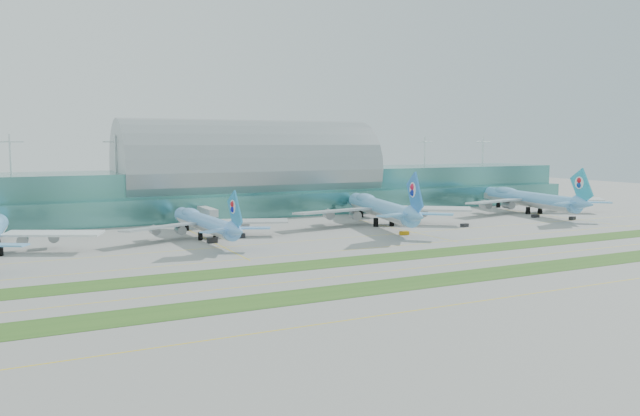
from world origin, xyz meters
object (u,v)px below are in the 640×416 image
airliner_d (528,198)px  airliner_c (380,207)px  terminal (250,182)px  airliner_b (204,222)px

airliner_d → airliner_c: bearing=-166.5°
airliner_c → airliner_d: 84.42m
terminal → airliner_c: bearing=-64.3°
terminal → airliner_d: (115.38, -59.41, -7.34)m
airliner_b → airliner_d: (156.75, 8.33, 1.18)m
airliner_c → airliner_d: bearing=16.8°
terminal → airliner_c: 72.25m
terminal → airliner_d: 129.98m
terminal → airliner_d: bearing=-27.2°
terminal → airliner_b: 79.83m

